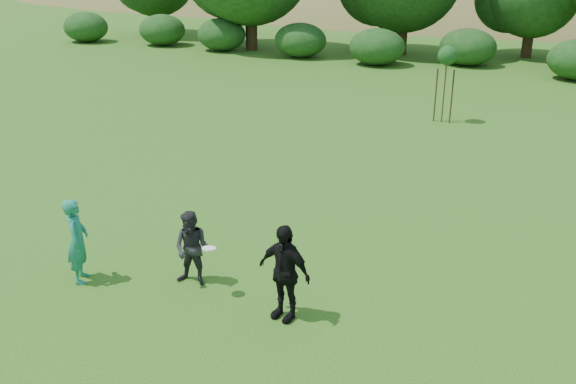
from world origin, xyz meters
name	(u,v)px	position (x,y,z in m)	size (l,w,h in m)	color
ground	(226,297)	(0.00, 0.00, 0.00)	(120.00, 120.00, 0.00)	#19470C
player_teal	(77,241)	(-2.99, -0.58, 0.88)	(0.64, 0.42, 1.76)	#1B7A5F
player_grey	(192,249)	(-0.84, 0.22, 0.77)	(0.75, 0.59, 1.55)	#242426
player_black	(284,272)	(1.31, -0.18, 0.92)	(1.08, 0.45, 1.84)	black
frisbee	(209,248)	(-0.30, -0.04, 1.00)	(0.27, 0.27, 0.06)	white
sapling	(447,58)	(1.30, 14.54, 2.42)	(0.70, 0.70, 2.85)	#3D2C18
hillside	(507,108)	(-0.56, 68.45, -11.97)	(150.00, 72.00, 52.00)	olive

